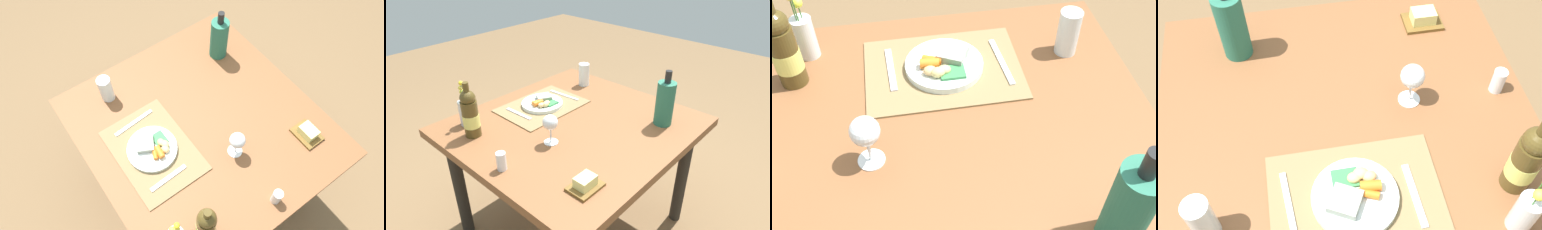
% 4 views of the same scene
% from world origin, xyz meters
% --- Properties ---
extents(ground_plane, '(8.00, 8.00, 0.00)m').
position_xyz_m(ground_plane, '(0.00, 0.00, 0.00)').
color(ground_plane, brown).
extents(dining_table, '(1.11, 1.05, 0.70)m').
position_xyz_m(dining_table, '(0.00, 0.00, 0.62)').
color(dining_table, brown).
rests_on(dining_table, ground_plane).
extents(placemat, '(0.45, 0.32, 0.01)m').
position_xyz_m(placemat, '(-0.02, -0.25, 0.71)').
color(placemat, olive).
rests_on(placemat, dining_table).
extents(dinner_plate, '(0.23, 0.23, 0.05)m').
position_xyz_m(dinner_plate, '(-0.02, -0.25, 0.72)').
color(dinner_plate, silver).
rests_on(dinner_plate, placemat).
extents(fork, '(0.03, 0.21, 0.00)m').
position_xyz_m(fork, '(-0.19, -0.25, 0.71)').
color(fork, silver).
rests_on(fork, placemat).
extents(knife, '(0.03, 0.18, 0.00)m').
position_xyz_m(knife, '(0.13, -0.27, 0.71)').
color(knife, silver).
rests_on(knife, placemat).
extents(flower_vase, '(0.06, 0.06, 0.24)m').
position_xyz_m(flower_vase, '(0.36, -0.39, 0.78)').
color(flower_vase, silver).
rests_on(flower_vase, dining_table).
extents(wine_bottle, '(0.08, 0.08, 0.27)m').
position_xyz_m(wine_bottle, '(0.40, -0.28, 0.82)').
color(wine_bottle, '#4D3E1A').
rests_on(wine_bottle, dining_table).
extents(cooler_bottle, '(0.09, 0.09, 0.28)m').
position_xyz_m(cooler_bottle, '(-0.30, 0.33, 0.82)').
color(cooler_bottle, '#276850').
rests_on(cooler_bottle, dining_table).
extents(wine_glass, '(0.07, 0.07, 0.14)m').
position_xyz_m(wine_glass, '(0.20, 0.04, 0.81)').
color(wine_glass, white).
rests_on(wine_glass, dining_table).
extents(water_tumbler, '(0.06, 0.06, 0.14)m').
position_xyz_m(water_tumbler, '(-0.40, -0.27, 0.76)').
color(water_tumbler, silver).
rests_on(water_tumbler, dining_table).
extents(butter_dish, '(0.13, 0.10, 0.05)m').
position_xyz_m(butter_dish, '(0.33, 0.37, 0.72)').
color(butter_dish, brown).
rests_on(butter_dish, dining_table).
extents(salt_shaker, '(0.04, 0.04, 0.08)m').
position_xyz_m(salt_shaker, '(0.47, 0.04, 0.74)').
color(salt_shaker, white).
rests_on(salt_shaker, dining_table).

